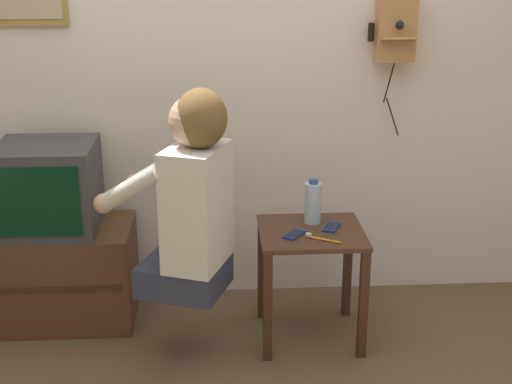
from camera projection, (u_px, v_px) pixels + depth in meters
The scene contains 10 objects.
wall_back at pixel (226, 59), 3.58m from camera, with size 6.80×0.05×2.55m.
side_table at pixel (311, 255), 3.37m from camera, with size 0.49×0.45×0.56m.
person at pixel (191, 195), 3.09m from camera, with size 0.62×0.51×0.93m.
tv_stand at pixel (61, 273), 3.60m from camera, with size 0.73×0.47×0.50m.
television at pixel (48, 187), 3.44m from camera, with size 0.47×0.44×0.43m.
wall_phone_antique at pixel (395, 27), 3.50m from camera, with size 0.23×0.19×0.75m.
cell_phone_held at pixel (295, 234), 3.27m from camera, with size 0.12×0.14×0.01m.
cell_phone_spare at pixel (331, 227), 3.35m from camera, with size 0.11×0.14×0.01m.
water_bottle at pixel (313, 202), 3.39m from camera, with size 0.08×0.08×0.22m.
toothbrush at pixel (320, 239), 3.22m from camera, with size 0.15×0.10×0.02m.
Camera 1 is at (-0.06, -2.61, 1.81)m, focal length 50.00 mm.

